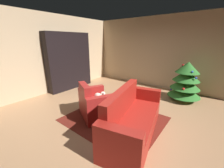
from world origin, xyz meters
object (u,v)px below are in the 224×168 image
Objects in this scene: bottle_on_table at (103,99)px; decorated_tree at (186,81)px; bookshelf_unit at (72,61)px; couch_red at (132,120)px; coffee_table at (112,104)px; book_stack_on_table at (111,100)px; armchair_red at (95,104)px.

decorated_tree is at bearing 61.73° from bottle_on_table.
couch_red is at bearing -18.20° from bookshelf_unit.
coffee_table is at bearing 162.76° from couch_red.
coffee_table is 0.25m from bottle_on_table.
bookshelf_unit is 2.92m from book_stack_on_table.
armchair_red is (2.34, -1.10, -0.75)m from bookshelf_unit.
coffee_table is at bearing -15.32° from book_stack_on_table.
bookshelf_unit is 3.70m from couch_red.
bookshelf_unit is 9.48× the size of book_stack_on_table.
couch_red is (3.44, -1.13, -0.75)m from bookshelf_unit.
bottle_on_table reaches higher than book_stack_on_table.
decorated_tree is at bearing 19.59° from bookshelf_unit.
armchair_red is 0.32m from bottle_on_table.
bookshelf_unit is 1.94× the size of armchair_red.
book_stack_on_table is at bearing 48.31° from bottle_on_table.
armchair_red is 0.53× the size of couch_red.
armchair_red is 0.89× the size of decorated_tree.
coffee_table is 2.59m from decorated_tree.
armchair_red is 2.95m from decorated_tree.
decorated_tree is (1.16, 2.30, 0.25)m from coffee_table.
couch_red is (1.10, -0.03, 0.00)m from armchair_red.
book_stack_on_table is (0.38, 0.19, 0.15)m from armchair_red.
book_stack_on_table is at bearing -117.23° from decorated_tree.
bookshelf_unit reaches higher than coffee_table.
book_stack_on_table is (-0.73, 0.22, 0.15)m from couch_red.
bookshelf_unit is 2.69m from armchair_red.
couch_red reaches higher than book_stack_on_table.
couch_red is 7.97× the size of bottle_on_table.
book_stack_on_table is at bearing -18.47° from bookshelf_unit.
decorated_tree reaches higher than coffee_table.
bookshelf_unit is 2.96m from coffee_table.
decorated_tree is at bearing 79.80° from couch_red.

